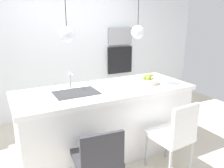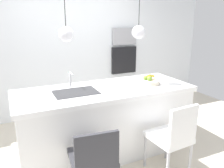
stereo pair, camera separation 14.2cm
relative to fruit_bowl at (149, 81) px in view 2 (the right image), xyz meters
name	(u,v)px [view 2 (the right image)]	position (x,y,z in m)	size (l,w,h in m)	color
floor	(106,150)	(-0.66, 0.06, -0.99)	(6.60, 6.60, 0.00)	beige
back_wall	(71,48)	(-0.66, 1.71, 0.31)	(6.00, 0.10, 2.60)	white
kitchen_island	(106,120)	(-0.66, 0.06, -0.51)	(2.40, 0.92, 0.94)	white
sink_basin	(76,93)	(-1.07, 0.06, -0.05)	(0.56, 0.40, 0.02)	#2D2D30
faucet	(71,78)	(-1.07, 0.27, 0.10)	(0.02, 0.17, 0.22)	silver
fruit_bowl	(149,81)	(0.00, 0.00, 0.00)	(0.30, 0.30, 0.15)	beige
microwave	(124,36)	(0.45, 1.64, 0.51)	(0.54, 0.08, 0.34)	#9E9EA3
oven	(124,60)	(0.45, 1.64, 0.01)	(0.56, 0.08, 0.56)	black
chair_near	(93,158)	(-1.15, -0.75, -0.50)	(0.50, 0.52, 0.84)	#333338
chair_middle	(173,136)	(-0.15, -0.76, -0.47)	(0.46, 0.50, 0.93)	white
pendant_light_left	(66,34)	(-1.16, 0.06, 0.69)	(0.18, 0.18, 0.78)	silver
pendant_light_right	(139,32)	(-0.16, 0.06, 0.69)	(0.18, 0.18, 0.78)	silver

